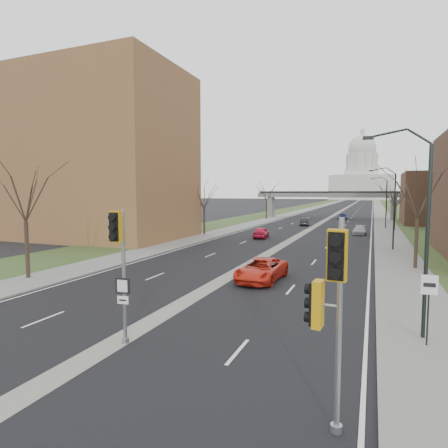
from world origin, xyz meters
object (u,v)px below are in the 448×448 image
Objects in this scene: car_left_far at (305,222)px; car_right_mid at (360,230)px; signal_pole_right at (330,295)px; car_right_far at (343,216)px; signal_pole_median at (119,252)px; car_left_near at (261,232)px; speed_limit_sign at (429,297)px; car_right_near at (262,270)px.

car_left_far is 0.95× the size of car_right_mid.
signal_pole_right is 1.31× the size of car_right_far.
signal_pole_median is 0.99× the size of signal_pole_right.
car_right_far is (7.66, 40.28, -0.03)m from car_left_near.
car_right_mid is (-0.76, 48.62, -3.00)m from signal_pole_right.
signal_pole_right is at bearing 94.75° from car_left_far.
signal_pole_right is 41.47m from car_left_near.
signal_pole_right is 79.79m from car_right_far.
signal_pole_right is 1.96× the size of speed_limit_sign.
car_left_far is 0.75× the size of car_right_near.
signal_pole_right is at bearing -117.63° from speed_limit_sign.
car_left_far is (2.26, 21.33, -0.06)m from car_left_near.
car_right_near is 1.26× the size of car_right_mid.
car_left_far reaches higher than car_right_mid.
car_left_far is (-10.77, 60.59, -2.95)m from signal_pole_right.
car_left_far is 15.60m from car_right_mid.
car_right_far is (2.94, 76.93, -3.10)m from signal_pole_median.
signal_pole_right is 61.61m from car_left_far.
signal_pole_median is 77.05m from car_right_far.
car_left_far is (-13.84, 53.61, -1.38)m from speed_limit_sign.
car_right_near is at bearing 116.65° from signal_pole_right.
signal_pole_median is 1.31× the size of car_left_far.
signal_pole_median reaches higher than car_right_far.
car_left_near is at bearing -95.03° from car_right_far.
speed_limit_sign is 36.10m from car_left_near.
speed_limit_sign is 12.71m from car_right_near.
car_left_near is at bearing 113.33° from signal_pole_right.
car_right_mid is (12.27, 9.35, -0.11)m from car_left_near.
car_left_near reaches higher than car_right_mid.
car_left_far is at bearing -100.15° from car_right_far.
car_left_near is at bearing 109.25° from car_right_near.
car_left_near is at bearing -141.03° from car_right_mid.
car_left_near is at bearing 90.07° from signal_pole_median.
signal_pole_right is 48.72m from car_right_mid.
speed_limit_sign is at bearing -39.68° from car_right_near.
signal_pole_right reaches higher than signal_pole_median.
signal_pole_right is 7.79m from speed_limit_sign.
signal_pole_right is 1.26× the size of car_right_mid.
speed_limit_sign reaches higher than car_right_far.
car_right_near reaches higher than car_right_far.
car_right_mid is at bearing 83.83° from car_right_near.
car_left_far is 0.99× the size of car_right_far.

